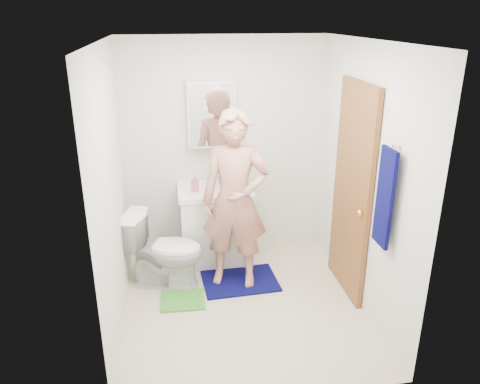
% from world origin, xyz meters
% --- Properties ---
extents(floor, '(2.20, 2.40, 0.02)m').
position_xyz_m(floor, '(0.00, 0.00, -0.01)').
color(floor, beige).
rests_on(floor, ground).
extents(ceiling, '(2.20, 2.40, 0.02)m').
position_xyz_m(ceiling, '(0.00, 0.00, 2.41)').
color(ceiling, white).
rests_on(ceiling, ground).
extents(wall_back, '(2.20, 0.02, 2.40)m').
position_xyz_m(wall_back, '(0.00, 1.21, 1.20)').
color(wall_back, silver).
rests_on(wall_back, ground).
extents(wall_front, '(2.20, 0.02, 2.40)m').
position_xyz_m(wall_front, '(0.00, -1.21, 1.20)').
color(wall_front, silver).
rests_on(wall_front, ground).
extents(wall_left, '(0.02, 2.40, 2.40)m').
position_xyz_m(wall_left, '(-1.11, 0.00, 1.20)').
color(wall_left, silver).
rests_on(wall_left, ground).
extents(wall_right, '(0.02, 2.40, 2.40)m').
position_xyz_m(wall_right, '(1.11, 0.00, 1.20)').
color(wall_right, silver).
rests_on(wall_right, ground).
extents(vanity_cabinet, '(0.75, 0.55, 0.80)m').
position_xyz_m(vanity_cabinet, '(-0.15, 0.91, 0.40)').
color(vanity_cabinet, white).
rests_on(vanity_cabinet, floor).
extents(countertop, '(0.79, 0.59, 0.05)m').
position_xyz_m(countertop, '(-0.15, 0.91, 0.83)').
color(countertop, white).
rests_on(countertop, vanity_cabinet).
extents(sink_basin, '(0.40, 0.40, 0.03)m').
position_xyz_m(sink_basin, '(-0.15, 0.91, 0.84)').
color(sink_basin, white).
rests_on(sink_basin, countertop).
extents(faucet, '(0.03, 0.03, 0.12)m').
position_xyz_m(faucet, '(-0.15, 1.09, 0.91)').
color(faucet, silver).
rests_on(faucet, countertop).
extents(medicine_cabinet, '(0.50, 0.12, 0.70)m').
position_xyz_m(medicine_cabinet, '(-0.15, 1.14, 1.60)').
color(medicine_cabinet, white).
rests_on(medicine_cabinet, wall_back).
extents(mirror_panel, '(0.46, 0.01, 0.66)m').
position_xyz_m(mirror_panel, '(-0.15, 1.08, 1.60)').
color(mirror_panel, white).
rests_on(mirror_panel, wall_back).
extents(door, '(0.05, 0.80, 2.05)m').
position_xyz_m(door, '(1.07, 0.15, 1.02)').
color(door, brown).
rests_on(door, ground).
extents(door_knob, '(0.07, 0.07, 0.07)m').
position_xyz_m(door_knob, '(1.03, -0.17, 0.95)').
color(door_knob, gold).
rests_on(door_knob, door).
extents(towel, '(0.03, 0.24, 0.80)m').
position_xyz_m(towel, '(1.03, -0.57, 1.25)').
color(towel, '#070844').
rests_on(towel, wall_right).
extents(towel_hook, '(0.06, 0.02, 0.02)m').
position_xyz_m(towel_hook, '(1.07, -0.57, 1.67)').
color(towel_hook, silver).
rests_on(towel_hook, wall_right).
extents(toilet, '(0.85, 0.64, 0.78)m').
position_xyz_m(toilet, '(-0.71, 0.48, 0.39)').
color(toilet, white).
rests_on(toilet, floor).
extents(bath_mat, '(0.78, 0.58, 0.02)m').
position_xyz_m(bath_mat, '(0.04, 0.39, 0.01)').
color(bath_mat, '#070844').
rests_on(bath_mat, floor).
extents(green_rug, '(0.43, 0.36, 0.02)m').
position_xyz_m(green_rug, '(-0.56, 0.13, 0.01)').
color(green_rug, green).
rests_on(green_rug, floor).
extents(soap_dispenser, '(0.09, 0.09, 0.17)m').
position_xyz_m(soap_dispenser, '(-0.36, 0.86, 0.94)').
color(soap_dispenser, '#BA5679').
rests_on(soap_dispenser, countertop).
extents(toothbrush_cup, '(0.13, 0.13, 0.10)m').
position_xyz_m(toothbrush_cup, '(-0.04, 1.01, 0.90)').
color(toothbrush_cup, '#773D86').
rests_on(toothbrush_cup, countertop).
extents(man, '(0.74, 0.59, 1.77)m').
position_xyz_m(man, '(-0.01, 0.39, 0.91)').
color(man, tan).
rests_on(man, bath_mat).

